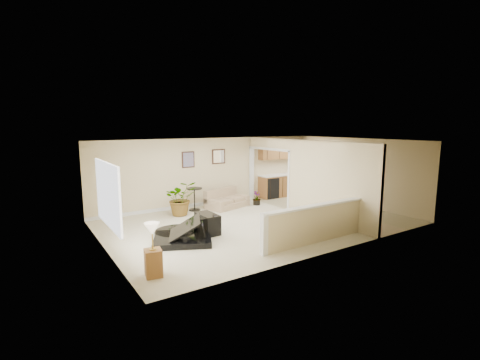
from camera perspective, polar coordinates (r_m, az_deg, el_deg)
floor at (r=10.83m, az=2.98°, el=-6.94°), size 9.00×9.00×0.00m
back_wall at (r=13.08m, az=-4.71°, el=1.41°), size 9.00×0.04×2.50m
front_wall at (r=8.36m, az=15.21°, el=-3.22°), size 9.00×0.04×2.50m
left_wall at (r=8.75m, az=-21.60°, el=-3.00°), size 0.04×6.00×2.50m
right_wall at (r=13.67m, az=18.49°, el=1.30°), size 0.04×6.00×2.50m
ceiling at (r=10.43m, az=3.09°, el=6.39°), size 9.00×6.00×0.04m
kitchen_vinyl at (r=12.88m, az=14.45°, el=-4.61°), size 2.70×6.00×0.01m
interior_partition at (r=11.88m, az=9.36°, el=0.40°), size 0.18×5.99×2.50m
pony_half_wall at (r=9.06m, az=12.02°, el=-6.94°), size 3.42×0.22×1.00m
left_window at (r=8.24m, az=-20.88°, el=-2.27°), size 0.05×2.15×1.45m
wall_art_left at (r=12.58m, az=-8.49°, el=3.33°), size 0.48×0.04×0.58m
wall_mirror at (r=13.14m, az=-3.52°, el=3.87°), size 0.55×0.04×0.55m
kitchen_cabinets at (r=14.69m, az=6.85°, el=0.72°), size 2.36×0.65×2.33m
piano at (r=9.14m, az=-10.04°, el=-6.41°), size 2.06×2.01×1.36m
piano_bench at (r=9.75m, az=-5.37°, el=-7.10°), size 0.43×0.83×0.55m
loveseat at (r=12.71m, az=-2.25°, el=-2.99°), size 1.75×1.25×0.88m
accent_table at (r=12.28m, az=-7.49°, el=-2.63°), size 0.55×0.55×0.80m
palm_plant at (r=11.70m, az=-9.70°, el=-2.99°), size 1.16×1.04×1.15m
small_plant at (r=13.09m, az=2.75°, el=-3.14°), size 0.35×0.35×0.52m
lamp_stand at (r=7.21m, az=-14.08°, el=-11.69°), size 0.37×0.37×1.10m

